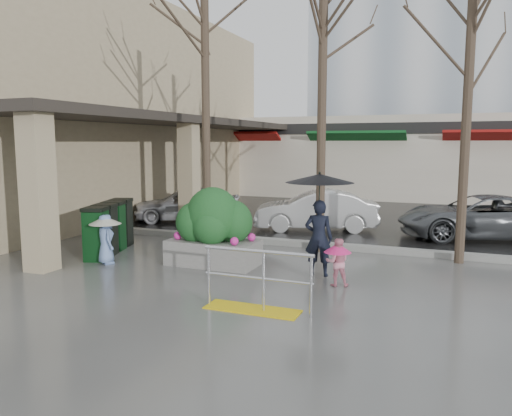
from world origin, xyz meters
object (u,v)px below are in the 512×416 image
Objects in this scene: child_blue at (105,234)px; tree_midwest at (323,39)px; child_pink at (337,258)px; handrail at (256,288)px; tree_west at (205,54)px; tree_mideast at (471,45)px; planter at (214,228)px; car_c at (480,217)px; car_a at (188,203)px; car_b at (315,210)px; news_boxes at (110,228)px; woman at (319,208)px.

tree_midwest is at bearing -107.42° from child_blue.
child_pink is at bearing -141.52° from child_blue.
handrail is 7.52m from tree_west.
tree_mideast reaches higher than handrail.
planter reaches higher than car_c.
car_a is (-5.56, 3.07, -4.60)m from tree_midwest.
tree_mideast is 5.44m from car_c.
car_c is (7.04, 3.38, -4.45)m from tree_west.
child_pink is at bearing 64.06° from handrail.
car_b is (4.66, -0.12, 0.00)m from car_a.
car_c is at bearing 41.31° from tree_midwest.
handrail is at bearing -55.01° from tree_west.
car_b and car_c have the same top height.
tree_mideast is at bearing 43.73° from car_a.
tree_mideast is at bearing 23.44° from planter.
child_pink is (4.29, -2.88, -4.55)m from tree_west.
tree_midwest is 1.83× the size of car_b.
tree_west is 8.99m from car_c.
handrail reaches higher than child_pink.
car_b is 0.84× the size of car_c.
tree_west is at bearing 33.69° from news_boxes.
tree_midwest is at bearing 91.91° from handrail.
tree_midwest is 7.84m from car_a.
handrail is 8.97m from car_c.
woman is (0.40, 2.51, 1.05)m from handrail.
car_a is (-3.68, 5.32, -0.21)m from planter.
tree_midwest reaches higher than child_pink.
news_boxes is 0.60× the size of car_b.
woman is at bearing 21.64° from car_a.
handrail is at bearing -123.19° from tree_mideast.
planter is at bearing -28.44° from child_pink.
tree_midwest is at bearing -83.74° from woman.
news_boxes is 0.51× the size of car_c.
tree_west is at bearing -180.00° from tree_midwest.
car_a is at bearing -58.16° from child_pink.
car_a is at bearing 127.51° from tree_west.
tree_midwest is 6.12× the size of child_blue.
tree_midwest is (-0.16, 4.80, 4.86)m from handrail.
tree_mideast is 4.95m from woman.
car_c reaches higher than child_pink.
tree_mideast reaches higher than car_b.
child_pink is (0.93, 1.92, 0.16)m from handrail.
tree_west is at bearing -80.78° from car_c.
car_a is at bearing 151.07° from tree_midwest.
tree_west reaches higher than news_boxes.
tree_mideast is 1.43× the size of car_c.
news_boxes is (-5.04, 2.73, 0.26)m from handrail.
handrail is 0.51× the size of car_a.
news_boxes is (-0.68, 1.02, -0.07)m from child_blue.
tree_mideast is at bearing -121.37° from child_blue.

